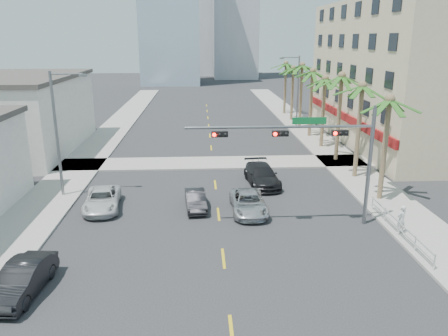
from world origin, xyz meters
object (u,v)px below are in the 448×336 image
object	(u,v)px
car_lane_left	(196,200)
car_lane_right	(262,175)
car_parked_mid	(23,279)
car_lane_center	(248,203)
car_parked_far	(102,200)
pedestrian	(401,219)
traffic_signal_mast	(318,146)

from	to	relation	value
car_lane_left	car_lane_right	size ratio (longest dim) A/B	0.69
car_lane_left	car_parked_mid	bearing A→B (deg)	-132.98
car_lane_left	car_lane_center	bearing A→B (deg)	-18.00
car_parked_far	pedestrian	world-z (taller)	pedestrian
traffic_signal_mast	car_parked_far	bearing A→B (deg)	165.88
car_parked_mid	car_lane_right	bearing A→B (deg)	54.04
traffic_signal_mast	car_parked_mid	distance (m)	17.00
traffic_signal_mast	car_lane_center	distance (m)	6.24
car_lane_left	traffic_signal_mast	bearing A→B (deg)	-28.21
car_lane_left	car_parked_far	bearing A→B (deg)	172.40
traffic_signal_mast	car_lane_right	distance (m)	9.23
car_parked_far	pedestrian	distance (m)	19.00
car_lane_right	car_parked_far	bearing A→B (deg)	-163.39
car_parked_mid	car_lane_center	world-z (taller)	car_parked_mid
car_parked_far	car_lane_right	distance (m)	12.31
car_parked_mid	pedestrian	bearing A→B (deg)	19.68
car_parked_mid	car_lane_center	distance (m)	14.41
car_lane_left	pedestrian	xyz separation A→B (m)	(11.99, -4.85, 0.40)
car_parked_far	pedestrian	bearing A→B (deg)	-21.68
traffic_signal_mast	pedestrian	xyz separation A→B (m)	(4.71, -1.72, -4.05)
car_lane_left	car_lane_center	size ratio (longest dim) A/B	0.77
car_lane_left	pedestrian	world-z (taller)	pedestrian
car_parked_far	car_lane_left	bearing A→B (deg)	-8.63
car_lane_left	pedestrian	bearing A→B (deg)	-26.98
car_parked_far	car_lane_left	distance (m)	6.31
traffic_signal_mast	car_parked_far	world-z (taller)	traffic_signal_mast
car_parked_mid	pedestrian	size ratio (longest dim) A/B	2.57
traffic_signal_mast	car_lane_left	xyz separation A→B (m)	(-7.28, 3.13, -4.45)
car_lane_left	car_lane_right	distance (m)	7.04
car_parked_far	car_lane_left	xyz separation A→B (m)	(6.30, -0.29, -0.06)
pedestrian	traffic_signal_mast	bearing A→B (deg)	-46.87
car_parked_mid	car_parked_far	world-z (taller)	car_parked_mid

